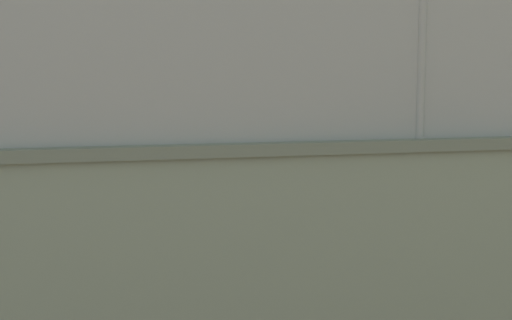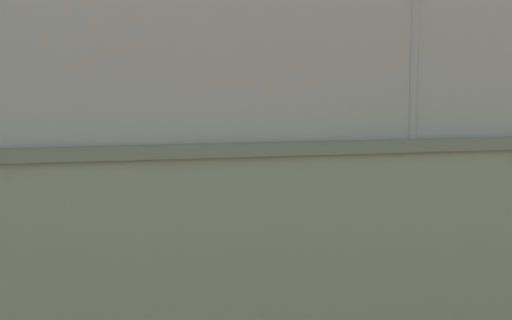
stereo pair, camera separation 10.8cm
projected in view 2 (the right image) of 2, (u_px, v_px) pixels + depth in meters
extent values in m
plane|color=tan|center=(228.00, 190.00, 14.31)|extent=(260.00, 260.00, 0.00)
cylinder|color=black|center=(179.00, 161.00, 15.57)|extent=(0.21, 0.21, 0.80)
cylinder|color=black|center=(171.00, 162.00, 15.43)|extent=(0.21, 0.21, 0.80)
cylinder|color=orange|center=(175.00, 128.00, 15.42)|extent=(0.47, 0.47, 0.59)
cylinder|color=brown|center=(184.00, 121.00, 15.66)|extent=(0.36, 0.53, 0.17)
cylinder|color=brown|center=(154.00, 122.00, 15.40)|extent=(0.36, 0.53, 0.17)
sphere|color=brown|center=(174.00, 108.00, 15.37)|extent=(0.23, 0.23, 0.23)
cylinder|color=red|center=(174.00, 103.00, 15.36)|extent=(0.33, 0.33, 0.05)
cylinder|color=black|center=(148.00, 121.00, 15.52)|extent=(0.18, 0.28, 0.04)
ellipsoid|color=#333338|center=(142.00, 121.00, 15.68)|extent=(0.18, 0.27, 0.24)
cylinder|color=navy|center=(259.00, 175.00, 13.49)|extent=(0.21, 0.21, 0.79)
cylinder|color=navy|center=(253.00, 176.00, 13.32)|extent=(0.21, 0.21, 0.79)
cylinder|color=#3372B2|center=(256.00, 137.00, 13.32)|extent=(0.48, 0.48, 0.58)
cylinder|color=tan|center=(262.00, 130.00, 13.59)|extent=(0.44, 0.47, 0.17)
cylinder|color=tan|center=(232.00, 131.00, 13.21)|extent=(0.44, 0.47, 0.17)
sphere|color=tan|center=(256.00, 115.00, 13.28)|extent=(0.22, 0.22, 0.22)
cylinder|color=white|center=(256.00, 109.00, 13.26)|extent=(0.33, 0.33, 0.05)
cylinder|color=black|center=(224.00, 131.00, 13.31)|extent=(0.23, 0.24, 0.04)
ellipsoid|color=#333338|center=(214.00, 130.00, 13.43)|extent=(0.23, 0.24, 0.24)
sphere|color=orange|center=(144.00, 113.00, 13.78)|extent=(0.08, 0.08, 0.08)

